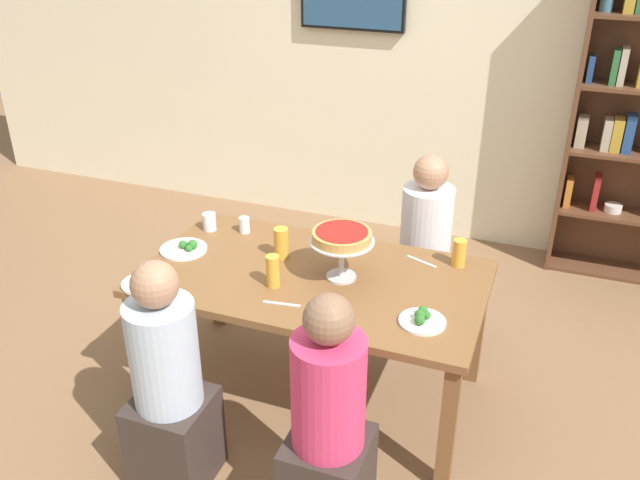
% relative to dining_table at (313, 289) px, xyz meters
% --- Properties ---
extents(ground_plane, '(12.00, 12.00, 0.00)m').
position_rel_dining_table_xyz_m(ground_plane, '(0.00, 0.00, -0.66)').
color(ground_plane, '#846042').
extents(rear_partition, '(8.00, 0.12, 2.80)m').
position_rel_dining_table_xyz_m(rear_partition, '(0.00, 2.20, 0.74)').
color(rear_partition, beige).
rests_on(rear_partition, ground_plane).
extents(dining_table, '(1.71, 0.95, 0.74)m').
position_rel_dining_table_xyz_m(dining_table, '(0.00, 0.00, 0.00)').
color(dining_table, brown).
rests_on(dining_table, ground_plane).
extents(diner_far_right, '(0.34, 0.34, 1.15)m').
position_rel_dining_table_xyz_m(diner_far_right, '(0.40, 0.80, -0.16)').
color(diner_far_right, '#382D28').
rests_on(diner_far_right, ground_plane).
extents(diner_near_left, '(0.34, 0.34, 1.15)m').
position_rel_dining_table_xyz_m(diner_near_left, '(-0.38, -0.78, -0.16)').
color(diner_near_left, '#382D28').
rests_on(diner_near_left, ground_plane).
extents(diner_near_right, '(0.34, 0.34, 1.15)m').
position_rel_dining_table_xyz_m(diner_near_right, '(0.36, -0.77, -0.16)').
color(diner_near_right, '#382D28').
rests_on(diner_near_right, ground_plane).
extents(deep_dish_pizza_stand, '(0.32, 0.32, 0.26)m').
position_rel_dining_table_xyz_m(deep_dish_pizza_stand, '(0.14, 0.03, 0.30)').
color(deep_dish_pizza_stand, silver).
rests_on(deep_dish_pizza_stand, dining_table).
extents(salad_plate_near_diner, '(0.21, 0.21, 0.06)m').
position_rel_dining_table_xyz_m(salad_plate_near_diner, '(0.61, -0.22, 0.10)').
color(salad_plate_near_diner, white).
rests_on(salad_plate_near_diner, dining_table).
extents(salad_plate_far_diner, '(0.22, 0.22, 0.07)m').
position_rel_dining_table_xyz_m(salad_plate_far_diner, '(-0.74, -0.37, 0.11)').
color(salad_plate_far_diner, white).
rests_on(salad_plate_far_diner, dining_table).
extents(salad_plate_spare, '(0.25, 0.25, 0.07)m').
position_rel_dining_table_xyz_m(salad_plate_spare, '(-0.74, 0.00, 0.10)').
color(salad_plate_spare, white).
rests_on(salad_plate_spare, dining_table).
extents(beer_glass_amber_tall, '(0.07, 0.07, 0.15)m').
position_rel_dining_table_xyz_m(beer_glass_amber_tall, '(0.66, 0.36, 0.16)').
color(beer_glass_amber_tall, gold).
rests_on(beer_glass_amber_tall, dining_table).
extents(beer_glass_amber_short, '(0.07, 0.07, 0.16)m').
position_rel_dining_table_xyz_m(beer_glass_amber_short, '(-0.14, -0.16, 0.17)').
color(beer_glass_amber_short, gold).
rests_on(beer_glass_amber_short, dining_table).
extents(beer_glass_amber_spare, '(0.08, 0.08, 0.17)m').
position_rel_dining_table_xyz_m(beer_glass_amber_spare, '(-0.22, 0.12, 0.17)').
color(beer_glass_amber_spare, gold).
rests_on(beer_glass_amber_spare, dining_table).
extents(water_glass_clear_near, '(0.06, 0.06, 0.09)m').
position_rel_dining_table_xyz_m(water_glass_clear_near, '(-0.53, 0.31, 0.13)').
color(water_glass_clear_near, white).
rests_on(water_glass_clear_near, dining_table).
extents(water_glass_clear_far, '(0.08, 0.08, 0.10)m').
position_rel_dining_table_xyz_m(water_glass_clear_far, '(-0.73, 0.27, 0.13)').
color(water_glass_clear_far, white).
rests_on(water_glass_clear_far, dining_table).
extents(cutlery_fork_near, '(0.18, 0.04, 0.00)m').
position_rel_dining_table_xyz_m(cutlery_fork_near, '(-0.04, -0.30, 0.09)').
color(cutlery_fork_near, silver).
rests_on(cutlery_fork_near, dining_table).
extents(cutlery_knife_near, '(0.18, 0.06, 0.00)m').
position_rel_dining_table_xyz_m(cutlery_knife_near, '(0.21, -0.35, 0.09)').
color(cutlery_knife_near, silver).
rests_on(cutlery_knife_near, dining_table).
extents(cutlery_fork_far, '(0.17, 0.08, 0.00)m').
position_rel_dining_table_xyz_m(cutlery_fork_far, '(0.48, 0.32, 0.09)').
color(cutlery_fork_far, silver).
rests_on(cutlery_fork_far, dining_table).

